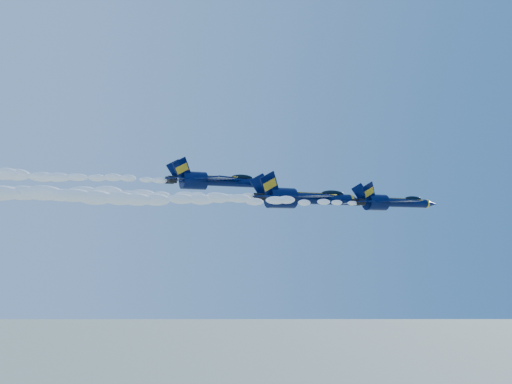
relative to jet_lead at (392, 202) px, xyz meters
name	(u,v)px	position (x,y,z in m)	size (l,w,h in m)	color
jet_lead	(392,202)	(0.00, 0.00, 0.00)	(15.21, 12.47, 5.65)	#040E34
smoke_trail_jet_lead	(224,200)	(-26.78, 0.00, -0.39)	(40.57, 1.69, 1.52)	white
jet_second	(304,198)	(-10.21, 8.01, 0.81)	(19.97, 16.38, 7.42)	#040E34
smoke_trail_jet_second	(111,195)	(-39.03, 8.01, 0.38)	(40.57, 2.22, 2.00)	white
jet_third	(215,181)	(-20.20, 18.91, 3.93)	(18.48, 15.16, 6.87)	#040E34
smoke_trail_jet_third	(27,175)	(-48.39, 18.91, 3.51)	(40.57, 2.06, 1.85)	white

